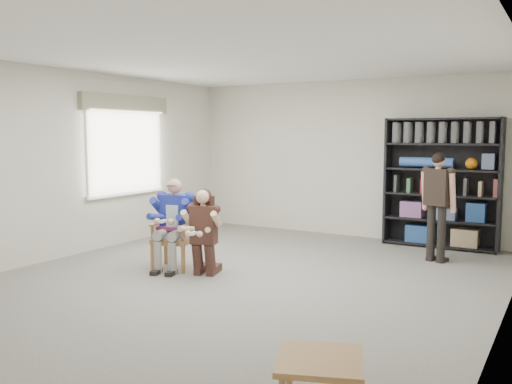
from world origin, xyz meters
The scene contains 8 objects.
room_shell centered at (0.00, 0.00, 1.40)m, with size 6.00×7.00×2.80m, color beige, non-canonical shape.
floor centered at (0.00, 0.00, 0.00)m, with size 6.00×7.00×0.01m, color #625F5B.
window_left centered at (-2.95, 1.00, 1.63)m, with size 0.16×2.00×1.75m, color silver, non-canonical shape.
armchair centered at (-1.13, -0.04, 0.48)m, with size 0.56×0.54×0.96m, color olive, non-canonical shape.
seated_man centered at (-1.13, -0.04, 0.62)m, with size 0.54×0.75×1.25m, color navy, non-canonical shape.
kneeling_woman centered at (-0.55, -0.16, 0.57)m, with size 0.48×0.77×1.14m, color #38241C, non-canonical shape.
bookshelf centered at (1.70, 3.28, 1.05)m, with size 1.80×0.38×2.10m, color black, non-canonical shape.
standing_man centered at (1.87, 2.20, 0.79)m, with size 0.49×0.27×1.58m, color black, non-canonical shape.
Camera 1 is at (3.53, -5.74, 1.84)m, focal length 38.00 mm.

